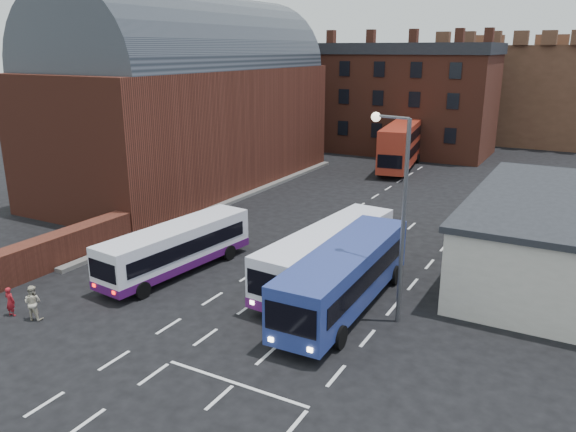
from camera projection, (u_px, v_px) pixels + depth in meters
The scene contains 13 objects.
ground at pixel (180, 319), 25.16m from camera, with size 180.00×180.00×0.00m, color black.
railway_station at pixel (191, 97), 47.75m from camera, with size 12.00×28.00×16.00m.
forecourt_wall at pixel (59, 249), 31.30m from camera, with size 1.20×10.00×1.80m, color #602B1E.
cream_building at pixel (576, 237), 29.33m from camera, with size 10.40×16.40×4.25m.
brick_terrace at pixel (393, 103), 64.93m from camera, with size 22.00×10.00×11.00m, color brown.
castle_keep at pixel (526, 92), 76.00m from camera, with size 22.00×22.00×12.00m, color brown.
bus_white_outbound at pixel (177, 245), 30.01m from camera, with size 3.19×9.65×2.58m.
bus_white_inbound at pixel (328, 252), 28.47m from camera, with size 3.32×10.75×2.89m.
bus_blue at pixel (345, 273), 25.69m from camera, with size 2.91×10.90×2.96m.
bus_red_double at pixel (400, 146), 55.40m from camera, with size 4.22×11.47×4.49m.
street_lamp at pixel (398, 201), 23.55m from camera, with size 1.83×0.61×9.10m.
pedestrian_red at pixel (10, 302), 25.29m from camera, with size 0.50×0.33×1.38m, color maroon.
pedestrian_beige at pixel (33, 303), 24.91m from camera, with size 0.79×0.61×1.62m, color beige.
Camera 1 is at (15.23, -17.60, 11.65)m, focal length 35.00 mm.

